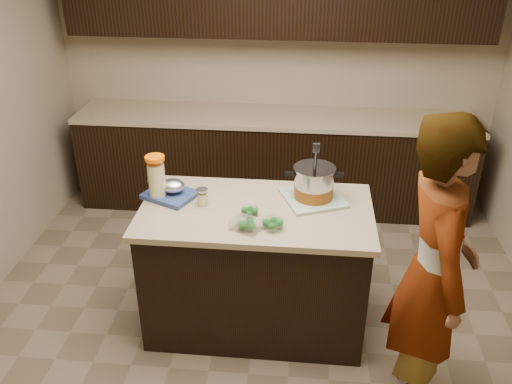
{
  "coord_description": "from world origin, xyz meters",
  "views": [
    {
      "loc": [
        0.29,
        -2.92,
        2.59
      ],
      "look_at": [
        0.0,
        0.0,
        1.02
      ],
      "focal_mm": 38.0,
      "sensor_mm": 36.0,
      "label": 1
    }
  ],
  "objects_px": {
    "stock_pot": "(314,184)",
    "lemonade_pitcher": "(157,180)",
    "person": "(433,274)",
    "island": "(256,267)"
  },
  "relations": [
    {
      "from": "stock_pot",
      "to": "island",
      "type": "bearing_deg",
      "value": -159.34
    },
    {
      "from": "island",
      "to": "person",
      "type": "xyz_separation_m",
      "value": [
        0.98,
        -0.56,
        0.44
      ]
    },
    {
      "from": "stock_pot",
      "to": "person",
      "type": "bearing_deg",
      "value": -52.69
    },
    {
      "from": "person",
      "to": "stock_pot",
      "type": "bearing_deg",
      "value": 38.54
    },
    {
      "from": "stock_pot",
      "to": "lemonade_pitcher",
      "type": "distance_m",
      "value": 1.0
    },
    {
      "from": "person",
      "to": "island",
      "type": "bearing_deg",
      "value": 57.79
    },
    {
      "from": "island",
      "to": "lemonade_pitcher",
      "type": "distance_m",
      "value": 0.87
    },
    {
      "from": "lemonade_pitcher",
      "to": "island",
      "type": "bearing_deg",
      "value": -5.91
    },
    {
      "from": "person",
      "to": "lemonade_pitcher",
      "type": "bearing_deg",
      "value": 66.44
    },
    {
      "from": "lemonade_pitcher",
      "to": "person",
      "type": "xyz_separation_m",
      "value": [
        1.62,
        -0.63,
        -0.15
      ]
    }
  ]
}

